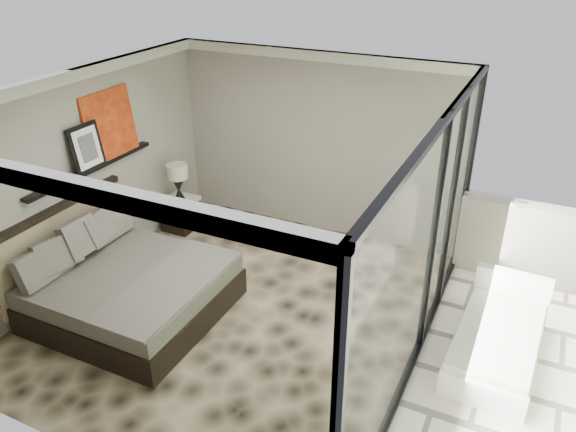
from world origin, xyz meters
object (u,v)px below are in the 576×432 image
at_px(bed, 125,286).
at_px(table_lamp, 178,178).
at_px(lounger, 498,340).
at_px(nightstand, 180,214).

height_order(bed, table_lamp, bed).
xyz_separation_m(bed, lounger, (4.30, 1.12, -0.14)).
xyz_separation_m(bed, nightstand, (-0.67, 2.09, -0.10)).
bearing_deg(lounger, nightstand, 171.47).
distance_m(bed, nightstand, 2.20).
distance_m(nightstand, lounger, 5.07).
height_order(nightstand, table_lamp, table_lamp).
relative_size(table_lamp, lounger, 0.33).
distance_m(bed, table_lamp, 2.24).
relative_size(bed, lounger, 1.22).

